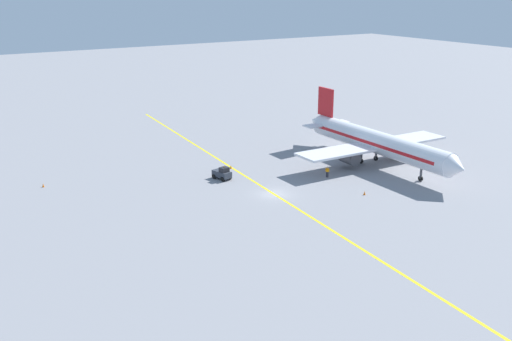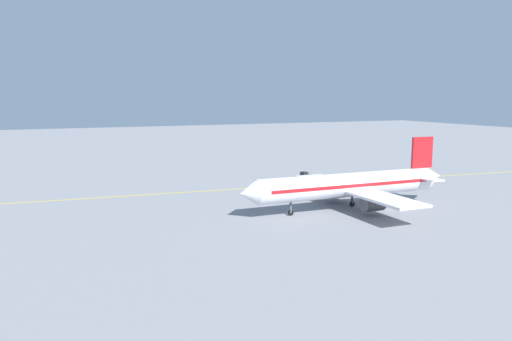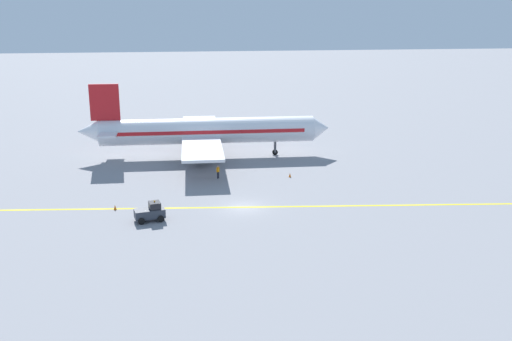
{
  "view_description": "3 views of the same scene",
  "coord_description": "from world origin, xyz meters",
  "px_view_note": "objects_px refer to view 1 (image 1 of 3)",
  "views": [
    {
      "loc": [
        43.96,
        66.02,
        28.51
      ],
      "look_at": [
        3.12,
        0.2,
        4.07
      ],
      "focal_mm": 42.0,
      "sensor_mm": 36.0,
      "label": 1
    },
    {
      "loc": [
        -84.03,
        39.6,
        17.04
      ],
      "look_at": [
        -3.36,
        3.99,
        3.87
      ],
      "focal_mm": 35.0,
      "sensor_mm": 36.0,
      "label": 2
    },
    {
      "loc": [
        60.85,
        -5.94,
        21.72
      ],
      "look_at": [
        2.07,
        1.09,
        4.69
      ],
      "focal_mm": 42.0,
      "sensor_mm": 36.0,
      "label": 3
    }
  ],
  "objects_px": {
    "baggage_tug_dark": "(222,173)",
    "traffic_cone_by_wingtip": "(231,167)",
    "traffic_cone_near_nose": "(43,185)",
    "airplane_at_gate": "(376,142)",
    "ground_crew_worker": "(327,171)",
    "traffic_cone_mid_apron": "(365,193)"
  },
  "relations": [
    {
      "from": "baggage_tug_dark",
      "to": "traffic_cone_by_wingtip",
      "type": "bearing_deg",
      "value": -133.38
    },
    {
      "from": "traffic_cone_near_nose",
      "to": "traffic_cone_by_wingtip",
      "type": "relative_size",
      "value": 1.0
    },
    {
      "from": "airplane_at_gate",
      "to": "baggage_tug_dark",
      "type": "xyz_separation_m",
      "value": [
        24.92,
        -6.47,
        -2.81
      ]
    },
    {
      "from": "ground_crew_worker",
      "to": "traffic_cone_near_nose",
      "type": "xyz_separation_m",
      "value": [
        38.05,
        -18.12,
        -0.63
      ]
    },
    {
      "from": "airplane_at_gate",
      "to": "traffic_cone_near_nose",
      "type": "distance_m",
      "value": 51.85
    },
    {
      "from": "traffic_cone_by_wingtip",
      "to": "baggage_tug_dark",
      "type": "bearing_deg",
      "value": 46.62
    },
    {
      "from": "ground_crew_worker",
      "to": "traffic_cone_by_wingtip",
      "type": "xyz_separation_m",
      "value": [
        10.34,
        -11.61,
        -0.63
      ]
    },
    {
      "from": "baggage_tug_dark",
      "to": "ground_crew_worker",
      "type": "xyz_separation_m",
      "value": [
        -14.08,
        7.65,
        0.01
      ]
    },
    {
      "from": "baggage_tug_dark",
      "to": "traffic_cone_near_nose",
      "type": "xyz_separation_m",
      "value": [
        23.97,
        -10.46,
        -0.63
      ]
    },
    {
      "from": "airplane_at_gate",
      "to": "traffic_cone_mid_apron",
      "type": "height_order",
      "value": "airplane_at_gate"
    },
    {
      "from": "airplane_at_gate",
      "to": "traffic_cone_mid_apron",
      "type": "relative_size",
      "value": 64.42
    },
    {
      "from": "traffic_cone_near_nose",
      "to": "traffic_cone_by_wingtip",
      "type": "height_order",
      "value": "same"
    },
    {
      "from": "baggage_tug_dark",
      "to": "ground_crew_worker",
      "type": "distance_m",
      "value": 16.02
    },
    {
      "from": "traffic_cone_mid_apron",
      "to": "ground_crew_worker",
      "type": "bearing_deg",
      "value": -93.26
    },
    {
      "from": "traffic_cone_mid_apron",
      "to": "traffic_cone_by_wingtip",
      "type": "height_order",
      "value": "same"
    },
    {
      "from": "baggage_tug_dark",
      "to": "ground_crew_worker",
      "type": "bearing_deg",
      "value": 151.47
    },
    {
      "from": "baggage_tug_dark",
      "to": "traffic_cone_by_wingtip",
      "type": "height_order",
      "value": "baggage_tug_dark"
    },
    {
      "from": "ground_crew_worker",
      "to": "traffic_cone_near_nose",
      "type": "distance_m",
      "value": 42.15
    },
    {
      "from": "baggage_tug_dark",
      "to": "traffic_cone_by_wingtip",
      "type": "xyz_separation_m",
      "value": [
        -3.74,
        -3.96,
        -0.63
      ]
    },
    {
      "from": "traffic_cone_mid_apron",
      "to": "baggage_tug_dark",
      "type": "bearing_deg",
      "value": -50.95
    },
    {
      "from": "traffic_cone_mid_apron",
      "to": "airplane_at_gate",
      "type": "bearing_deg",
      "value": -137.92
    },
    {
      "from": "airplane_at_gate",
      "to": "traffic_cone_by_wingtip",
      "type": "bearing_deg",
      "value": -26.21
    }
  ]
}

